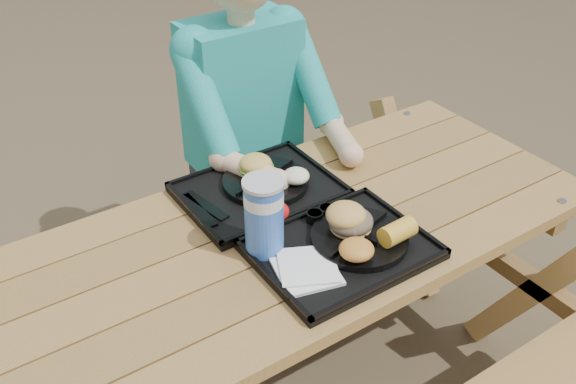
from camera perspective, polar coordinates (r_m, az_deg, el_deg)
picnic_table at (r=2.03m, az=0.00°, el=-11.83°), size 1.80×1.49×0.75m
tray_near at (r=1.70m, az=4.77°, el=-5.21°), size 0.45×0.35×0.02m
tray_far at (r=1.92m, az=-2.59°, el=0.03°), size 0.45×0.35×0.02m
plate_near at (r=1.71m, az=6.36°, el=-4.11°), size 0.26×0.26×0.02m
plate_far at (r=1.93m, az=-2.00°, el=0.94°), size 0.26×0.26×0.02m
napkin_stack at (r=1.61m, az=1.68°, el=-6.98°), size 0.18×0.18×0.02m
soda_cup at (r=1.62m, az=-2.14°, el=-2.31°), size 0.10×0.10×0.20m
condiment_bbq at (r=1.78m, az=2.38°, el=-2.20°), size 0.05×0.05×0.03m
condiment_mustard at (r=1.80m, az=3.47°, el=-1.71°), size 0.05×0.05×0.03m
sandwich at (r=1.69m, az=5.67°, el=-1.67°), size 0.11×0.11×0.12m
mac_cheese at (r=1.63m, az=6.11°, el=-5.11°), size 0.09×0.09×0.05m
corn_cob at (r=1.69m, az=9.71°, el=-3.51°), size 0.10×0.10×0.06m
cutlery_far at (r=1.85m, az=-7.37°, el=-1.18°), size 0.06×0.18×0.01m
burger at (r=1.93m, az=-2.91°, el=2.85°), size 0.10×0.10×0.09m
baked_beans at (r=1.85m, az=-2.63°, el=0.40°), size 0.09×0.09×0.04m
potato_salad at (r=1.89m, az=0.74°, el=1.44°), size 0.08×0.08×0.04m
diner at (r=2.35m, az=-3.68°, el=3.50°), size 0.48×0.84×1.28m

